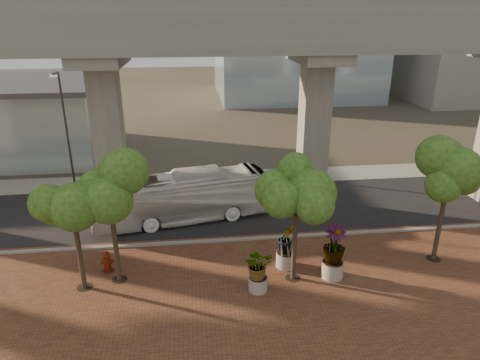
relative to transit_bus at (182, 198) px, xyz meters
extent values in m
plane|color=#3A372A|center=(2.01, -0.95, -1.46)|extent=(160.00, 160.00, 0.00)
cube|color=brown|center=(2.01, -8.95, -1.43)|extent=(70.00, 13.00, 0.06)
cube|color=black|center=(2.01, 1.05, -1.44)|extent=(90.00, 8.00, 0.04)
cube|color=gray|center=(2.01, -2.95, -1.38)|extent=(70.00, 0.25, 0.16)
cube|color=gray|center=(2.01, 6.55, -1.43)|extent=(90.00, 3.00, 0.06)
cube|color=gray|center=(2.01, -0.55, 9.04)|extent=(72.00, 2.40, 1.80)
cube|color=gray|center=(2.01, 2.65, 9.04)|extent=(72.00, 2.40, 1.80)
cube|color=gray|center=(2.01, -1.65, 10.44)|extent=(72.00, 0.12, 1.00)
cube|color=gray|center=(2.01, 3.75, 10.44)|extent=(72.00, 0.12, 1.00)
cube|color=gray|center=(40.01, 35.05, 10.54)|extent=(18.00, 16.00, 24.00)
imported|color=silver|center=(0.00, 0.00, 0.00)|extent=(10.72, 4.37, 2.91)
cylinder|color=maroon|center=(-3.54, -5.21, -1.34)|extent=(0.49, 0.49, 0.11)
cylinder|color=maroon|center=(-3.54, -5.21, -0.95)|extent=(0.33, 0.33, 0.79)
sphere|color=maroon|center=(-3.54, -5.21, -0.55)|extent=(0.38, 0.38, 0.38)
cylinder|color=maroon|center=(-3.54, -5.21, -0.38)|extent=(0.11, 0.11, 0.14)
cylinder|color=maroon|center=(-3.54, -5.21, -0.88)|extent=(0.54, 0.22, 0.22)
cylinder|color=gray|center=(3.36, -7.51, -1.07)|extent=(0.83, 0.83, 0.65)
imported|color=#275516|center=(3.36, -7.51, -0.05)|extent=(1.85, 1.85, 1.39)
cylinder|color=#99958B|center=(6.96, -6.88, -1.00)|extent=(1.00, 1.00, 0.78)
imported|color=#275516|center=(6.96, -6.88, 0.31)|extent=(2.46, 2.46, 1.84)
cylinder|color=#A9A399|center=(5.01, -5.75, -1.02)|extent=(0.96, 0.96, 0.75)
imported|color=#275516|center=(5.01, -5.75, 0.15)|extent=(2.13, 2.13, 1.60)
cylinder|color=#4B3A2A|center=(-4.38, -6.42, 0.23)|extent=(0.22, 0.22, 3.26)
cylinder|color=black|center=(-4.38, -6.42, -1.39)|extent=(0.70, 0.70, 0.01)
cylinder|color=#4B3A2A|center=(-2.90, -5.98, 0.48)|extent=(0.22, 0.22, 3.76)
cylinder|color=black|center=(-2.90, -5.98, -1.39)|extent=(0.70, 0.70, 0.01)
cylinder|color=#4B3A2A|center=(5.12, -6.79, 0.26)|extent=(0.22, 0.22, 3.30)
cylinder|color=black|center=(5.12, -6.79, -1.39)|extent=(0.70, 0.70, 0.01)
cylinder|color=#4B3A2A|center=(12.53, -5.97, 0.48)|extent=(0.22, 0.22, 3.76)
cylinder|color=black|center=(12.53, -5.97, -1.39)|extent=(0.70, 0.70, 0.01)
cylinder|color=#2D2D32|center=(-7.49, 5.26, 2.63)|extent=(0.14, 0.14, 8.09)
cube|color=#2D2D32|center=(-7.49, 4.76, 6.68)|extent=(0.15, 1.01, 0.15)
cube|color=silver|center=(-7.49, 4.25, 6.58)|extent=(0.40, 0.20, 0.12)
cylinder|color=#292A2E|center=(10.09, 4.96, 2.94)|extent=(0.15, 0.15, 8.71)
cube|color=#292A2E|center=(10.09, 4.41, 7.29)|extent=(0.16, 1.09, 0.16)
cube|color=silver|center=(10.09, 3.87, 7.18)|extent=(0.44, 0.22, 0.13)
camera|label=1|loc=(0.72, -23.30, 10.14)|focal=32.00mm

